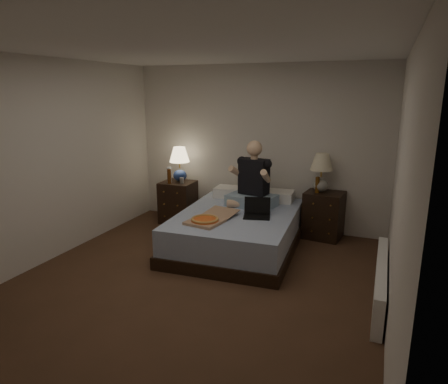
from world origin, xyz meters
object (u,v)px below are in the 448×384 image
at_px(beer_bottle_left, 169,176).
at_px(beer_bottle_right, 317,185).
at_px(nightstand_right, 324,215).
at_px(person, 252,174).
at_px(lamp_left, 180,164).
at_px(laptop, 257,209).
at_px(nightstand_left, 178,202).
at_px(water_bottle, 169,175).
at_px(lamp_right, 321,173).
at_px(soda_can, 182,181).
at_px(pizza_box, 205,220).
at_px(bed, 237,230).
at_px(radiator, 380,281).

xyz_separation_m(beer_bottle_left, beer_bottle_right, (2.28, 0.24, 0.01)).
xyz_separation_m(nightstand_right, person, (-0.95, -0.46, 0.62)).
xyz_separation_m(lamp_left, laptop, (1.58, -0.85, -0.33)).
relative_size(nightstand_left, person, 0.72).
bearing_deg(water_bottle, beer_bottle_right, 4.65).
bearing_deg(person, lamp_right, 38.38).
distance_m(nightstand_left, laptop, 1.80).
distance_m(nightstand_left, soda_can, 0.42).
bearing_deg(beer_bottle_right, pizza_box, -130.21).
relative_size(lamp_left, water_bottle, 2.24).
bearing_deg(lamp_left, laptop, -28.34).
bearing_deg(lamp_right, nightstand_right, -0.45).
distance_m(nightstand_left, lamp_left, 0.62).
bearing_deg(bed, nightstand_left, 148.19).
height_order(person, radiator, person).
bearing_deg(beer_bottle_right, lamp_left, -179.10).
distance_m(bed, lamp_left, 1.64).
height_order(lamp_right, radiator, lamp_right).
bearing_deg(bed, nightstand_right, 36.63).
xyz_separation_m(lamp_left, water_bottle, (-0.11, -0.15, -0.16)).
distance_m(pizza_box, radiator, 2.11).
height_order(lamp_right, pizza_box, lamp_right).
bearing_deg(laptop, lamp_left, 136.95).
relative_size(nightstand_left, radiator, 0.42).
relative_size(beer_bottle_right, person, 0.25).
distance_m(lamp_left, pizza_box, 1.74).
xyz_separation_m(nightstand_right, radiator, (0.83, -1.63, -0.14)).
relative_size(water_bottle, person, 0.27).
bearing_deg(person, soda_can, -178.51).
xyz_separation_m(water_bottle, pizza_box, (1.16, -1.17, -0.26)).
bearing_deg(pizza_box, nightstand_left, 139.08).
xyz_separation_m(nightstand_right, laptop, (-0.72, -0.96, 0.28)).
distance_m(soda_can, pizza_box, 1.51).
distance_m(soda_can, beer_bottle_left, 0.21).
xyz_separation_m(lamp_left, pizza_box, (1.05, -1.32, -0.41)).
bearing_deg(nightstand_right, beer_bottle_right, -138.57).
bearing_deg(nightstand_right, soda_can, -166.56).
distance_m(nightstand_left, water_bottle, 0.48).
distance_m(nightstand_right, pizza_box, 1.91).
bearing_deg(water_bottle, soda_can, -0.58).
bearing_deg(water_bottle, lamp_left, 54.11).
bearing_deg(soda_can, water_bottle, 179.42).
height_order(lamp_right, person, person).
bearing_deg(pizza_box, laptop, 50.54).
xyz_separation_m(water_bottle, beer_bottle_left, (0.03, -0.05, -0.01)).
xyz_separation_m(bed, beer_bottle_left, (-1.35, 0.55, 0.54)).
relative_size(nightstand_left, water_bottle, 2.69).
height_order(nightstand_left, beer_bottle_left, beer_bottle_left).
xyz_separation_m(bed, laptop, (0.30, -0.09, 0.37)).
distance_m(beer_bottle_right, person, 0.95).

